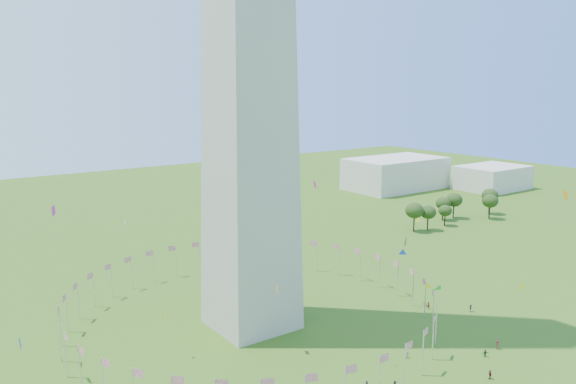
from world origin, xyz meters
name	(u,v)px	position (x,y,z in m)	size (l,w,h in m)	color
flag_ring	(252,306)	(0.00, 50.00, 4.50)	(80.24, 80.24, 9.00)	silver
gov_building_east_a	(395,173)	(150.00, 150.00, 8.00)	(50.00, 30.00, 16.00)	beige
gov_building_east_b	(492,177)	(190.00, 120.00, 6.00)	(35.00, 25.00, 12.00)	beige
kites_aloft	(352,259)	(9.72, 27.76, 19.24)	(115.94, 65.17, 29.31)	green
tree_line_east	(454,210)	(115.49, 85.26, 4.94)	(53.92, 15.57, 10.58)	#2D4A18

